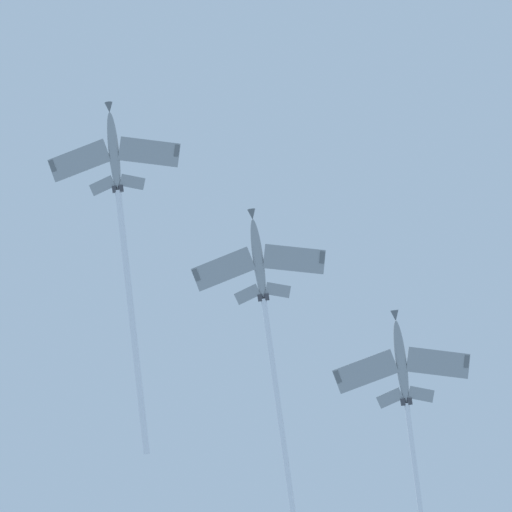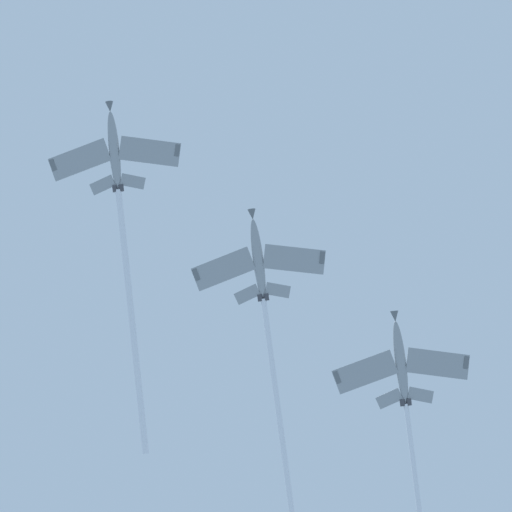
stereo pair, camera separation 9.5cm
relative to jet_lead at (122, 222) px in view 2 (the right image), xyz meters
The scene contains 3 objects.
jet_lead is the anchor object (origin of this frame).
jet_second 26.38m from the jet_lead, 87.35° to the left, with size 39.61×39.12×13.52m.
jet_third 52.06m from the jet_lead, 88.10° to the left, with size 43.76×42.13×13.56m.
Camera 2 is at (29.24, -5.34, 1.76)m, focal length 81.11 mm.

